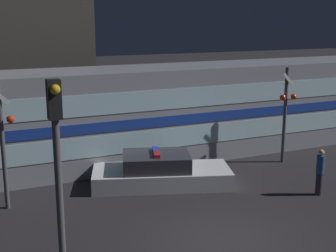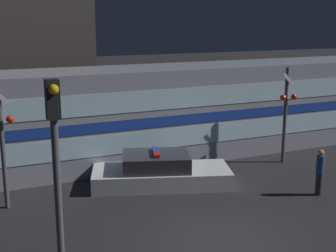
{
  "view_description": "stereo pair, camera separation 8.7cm",
  "coord_description": "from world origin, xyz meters",
  "px_view_note": "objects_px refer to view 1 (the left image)",
  "views": [
    {
      "loc": [
        -5.99,
        -9.81,
        5.81
      ],
      "look_at": [
        1.22,
        6.15,
        1.73
      ],
      "focal_mm": 50.0,
      "sensor_mm": 36.0,
      "label": 1
    },
    {
      "loc": [
        -5.91,
        -9.85,
        5.81
      ],
      "look_at": [
        1.22,
        6.15,
        1.73
      ],
      "focal_mm": 50.0,
      "sensor_mm": 36.0,
      "label": 2
    }
  ],
  "objects_px": {
    "police_car": "(160,172)",
    "pedestrian": "(320,172)",
    "train": "(174,112)",
    "crossing_signal_near": "(286,110)",
    "traffic_light_corner": "(57,150)"
  },
  "relations": [
    {
      "from": "police_car",
      "to": "traffic_light_corner",
      "type": "distance_m",
      "value": 6.36
    },
    {
      "from": "train",
      "to": "police_car",
      "type": "bearing_deg",
      "value": -122.46
    },
    {
      "from": "train",
      "to": "police_car",
      "type": "height_order",
      "value": "train"
    },
    {
      "from": "train",
      "to": "traffic_light_corner",
      "type": "xyz_separation_m",
      "value": [
        -6.24,
        -7.07,
        0.94
      ]
    },
    {
      "from": "traffic_light_corner",
      "to": "pedestrian",
      "type": "bearing_deg",
      "value": 6.32
    },
    {
      "from": "train",
      "to": "traffic_light_corner",
      "type": "height_order",
      "value": "traffic_light_corner"
    },
    {
      "from": "pedestrian",
      "to": "police_car",
      "type": "bearing_deg",
      "value": 145.68
    },
    {
      "from": "pedestrian",
      "to": "traffic_light_corner",
      "type": "height_order",
      "value": "traffic_light_corner"
    },
    {
      "from": "train",
      "to": "crossing_signal_near",
      "type": "distance_m",
      "value": 4.59
    },
    {
      "from": "train",
      "to": "crossing_signal_near",
      "type": "bearing_deg",
      "value": -35.63
    },
    {
      "from": "train",
      "to": "police_car",
      "type": "distance_m",
      "value": 3.9
    },
    {
      "from": "police_car",
      "to": "pedestrian",
      "type": "relative_size",
      "value": 3.31
    },
    {
      "from": "train",
      "to": "pedestrian",
      "type": "bearing_deg",
      "value": -67.46
    },
    {
      "from": "police_car",
      "to": "pedestrian",
      "type": "xyz_separation_m",
      "value": [
        4.47,
        -3.05,
        0.34
      ]
    },
    {
      "from": "crossing_signal_near",
      "to": "traffic_light_corner",
      "type": "distance_m",
      "value": 10.92
    }
  ]
}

